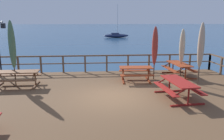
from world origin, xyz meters
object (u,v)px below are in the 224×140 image
(lamp_post_hooked, at_px, (0,40))
(picnic_table_back_left, at_px, (16,75))
(picnic_table_front_left, at_px, (136,71))
(picnic_table_mid_centre, at_px, (178,85))
(sailboat_distant, at_px, (116,35))
(patio_umbrella_tall_back_right, at_px, (182,46))
(patio_umbrella_tall_mid_left, at_px, (12,45))
(patio_umbrella_tall_mid_right, at_px, (155,46))
(patio_umbrella_tall_back_left, at_px, (201,46))
(picnic_table_back_right, at_px, (179,67))

(lamp_post_hooked, bearing_deg, picnic_table_back_left, -56.53)
(picnic_table_front_left, distance_m, lamp_post_hooked, 7.88)
(picnic_table_mid_centre, height_order, sailboat_distant, sailboat_distant)
(picnic_table_back_left, xyz_separation_m, patio_umbrella_tall_back_right, (8.91, 1.31, 1.19))
(patio_umbrella_tall_mid_left, relative_size, sailboat_distant, 0.42)
(picnic_table_mid_centre, relative_size, picnic_table_back_left, 0.99)
(sailboat_distant, bearing_deg, patio_umbrella_tall_mid_left, -102.57)
(patio_umbrella_tall_mid_right, relative_size, patio_umbrella_tall_mid_left, 0.90)
(picnic_table_front_left, relative_size, patio_umbrella_tall_back_left, 0.59)
(picnic_table_back_right, distance_m, lamp_post_hooked, 10.42)
(patio_umbrella_tall_mid_right, height_order, patio_umbrella_tall_back_right, patio_umbrella_tall_mid_right)
(patio_umbrella_tall_mid_right, distance_m, lamp_post_hooked, 8.73)
(picnic_table_mid_centre, height_order, patio_umbrella_tall_back_right, patio_umbrella_tall_back_right)
(picnic_table_back_right, distance_m, patio_umbrella_tall_back_right, 1.20)
(picnic_table_back_right, relative_size, patio_umbrella_tall_back_right, 0.77)
(picnic_table_back_left, relative_size, picnic_table_back_right, 1.04)
(picnic_table_front_left, relative_size, patio_umbrella_tall_back_right, 0.66)
(picnic_table_mid_centre, xyz_separation_m, patio_umbrella_tall_mid_right, (-0.17, 3.13, 1.28))
(picnic_table_back_right, relative_size, patio_umbrella_tall_back_left, 0.68)
(patio_umbrella_tall_back_right, bearing_deg, patio_umbrella_tall_back_left, -82.83)
(picnic_table_mid_centre, bearing_deg, sailboat_distant, 87.48)
(picnic_table_mid_centre, height_order, picnic_table_back_right, same)
(patio_umbrella_tall_mid_left, bearing_deg, picnic_table_mid_centre, -17.84)
(picnic_table_back_left, xyz_separation_m, patio_umbrella_tall_mid_left, (-0.05, 0.03, 1.48))
(picnic_table_back_right, bearing_deg, picnic_table_back_left, -171.14)
(lamp_post_hooked, bearing_deg, patio_umbrella_tall_mid_left, -57.07)
(patio_umbrella_tall_mid_right, height_order, patio_umbrella_tall_mid_left, patio_umbrella_tall_mid_left)
(patio_umbrella_tall_mid_right, relative_size, patio_umbrella_tall_back_left, 0.93)
(picnic_table_front_left, height_order, picnic_table_back_right, same)
(picnic_table_front_left, xyz_separation_m, patio_umbrella_tall_mid_left, (-6.14, -0.49, 1.50))
(patio_umbrella_tall_mid_left, height_order, lamp_post_hooked, patio_umbrella_tall_mid_left)
(lamp_post_hooked, bearing_deg, patio_umbrella_tall_back_left, -14.05)
(patio_umbrella_tall_mid_right, bearing_deg, picnic_table_front_left, -166.28)
(patio_umbrella_tall_back_left, xyz_separation_m, patio_umbrella_tall_back_right, (-0.22, 1.76, -0.23))
(patio_umbrella_tall_back_right, xyz_separation_m, lamp_post_hooked, (-10.36, 0.88, 0.35))
(picnic_table_front_left, distance_m, sailboat_distant, 41.49)
(picnic_table_back_left, height_order, patio_umbrella_tall_mid_right, patio_umbrella_tall_mid_right)
(picnic_table_mid_centre, height_order, lamp_post_hooked, lamp_post_hooked)
(picnic_table_mid_centre, bearing_deg, patio_umbrella_tall_back_right, 66.75)
(picnic_table_back_left, height_order, lamp_post_hooked, lamp_post_hooked)
(patio_umbrella_tall_back_left, bearing_deg, sailboat_distant, 89.79)
(patio_umbrella_tall_back_left, xyz_separation_m, sailboat_distant, (0.15, 42.34, -2.14))
(picnic_table_front_left, relative_size, lamp_post_hooked, 0.57)
(picnic_table_front_left, relative_size, patio_umbrella_tall_mid_right, 0.63)
(patio_umbrella_tall_mid_right, height_order, sailboat_distant, sailboat_distant)
(patio_umbrella_tall_back_right, bearing_deg, patio_umbrella_tall_mid_right, -163.38)
(picnic_table_mid_centre, xyz_separation_m, sailboat_distant, (1.95, 44.23, -0.72))
(picnic_table_mid_centre, xyz_separation_m, patio_umbrella_tall_back_left, (1.79, 1.89, 1.42))
(picnic_table_back_right, relative_size, lamp_post_hooked, 0.66)
(picnic_table_mid_centre, xyz_separation_m, picnic_table_back_right, (1.49, 3.72, -0.00))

